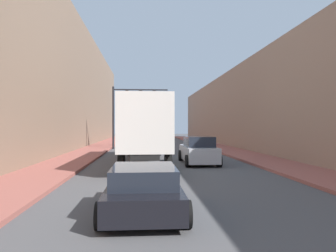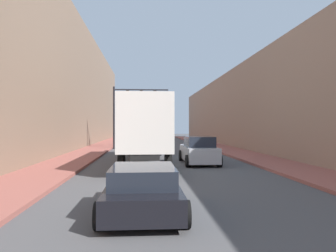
{
  "view_description": "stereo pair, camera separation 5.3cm",
  "coord_description": "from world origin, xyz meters",
  "px_view_note": "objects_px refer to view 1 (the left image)",
  "views": [
    {
      "loc": [
        -1.58,
        0.96,
        2.32
      ],
      "look_at": [
        -0.46,
        16.06,
        2.33
      ],
      "focal_mm": 35.0,
      "sensor_mm": 36.0,
      "label": 1
    },
    {
      "loc": [
        -1.53,
        0.96,
        2.32
      ],
      "look_at": [
        -0.46,
        16.06,
        2.33
      ],
      "focal_mm": 35.0,
      "sensor_mm": 36.0,
      "label": 2
    }
  ],
  "objects_px": {
    "semi_truck": "(145,128)",
    "suv_car": "(198,151)",
    "sedan_car": "(144,190)",
    "traffic_signal_gantry": "(128,105)"
  },
  "relations": [
    {
      "from": "semi_truck",
      "to": "suv_car",
      "type": "distance_m",
      "value": 3.69
    },
    {
      "from": "sedan_car",
      "to": "suv_car",
      "type": "distance_m",
      "value": 11.74
    },
    {
      "from": "sedan_car",
      "to": "suv_car",
      "type": "bearing_deg",
      "value": 73.27
    },
    {
      "from": "semi_truck",
      "to": "suv_car",
      "type": "xyz_separation_m",
      "value": [
        3.32,
        -0.77,
        -1.41
      ]
    },
    {
      "from": "suv_car",
      "to": "traffic_signal_gantry",
      "type": "height_order",
      "value": "traffic_signal_gantry"
    },
    {
      "from": "semi_truck",
      "to": "sedan_car",
      "type": "distance_m",
      "value": 12.12
    },
    {
      "from": "semi_truck",
      "to": "traffic_signal_gantry",
      "type": "distance_m",
      "value": 13.05
    },
    {
      "from": "sedan_car",
      "to": "traffic_signal_gantry",
      "type": "bearing_deg",
      "value": 93.73
    },
    {
      "from": "sedan_car",
      "to": "traffic_signal_gantry",
      "type": "relative_size",
      "value": 0.67
    },
    {
      "from": "sedan_car",
      "to": "suv_car",
      "type": "relative_size",
      "value": 0.88
    }
  ]
}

